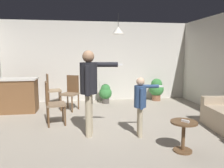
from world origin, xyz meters
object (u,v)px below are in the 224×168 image
object	(u,v)px
dining_chair_centre_back	(52,101)
kitchen_counter	(14,95)
side_table_by_couch	(183,133)
person_adult	(89,84)
dining_chair_near_wall	(51,88)
potted_plant_by_wall	(156,88)
person_child	(141,100)
spare_remote_on_table	(185,121)
dining_chair_by_counter	(71,91)
potted_plant_corner	(105,93)

from	to	relation	value
dining_chair_centre_back	kitchen_counter	bearing A→B (deg)	-149.43
side_table_by_couch	person_adult	distance (m)	1.92
dining_chair_near_wall	potted_plant_by_wall	bearing A→B (deg)	80.72
dining_chair_near_wall	dining_chair_centre_back	bearing A→B (deg)	-5.63
person_adult	person_child	size ratio (longest dim) A/B	1.44
dining_chair_centre_back	spare_remote_on_table	size ratio (longest dim) A/B	7.69
person_child	dining_chair_centre_back	xyz separation A→B (m)	(-1.79, 0.99, -0.18)
kitchen_counter	dining_chair_near_wall	bearing A→B (deg)	34.97
side_table_by_couch	potted_plant_by_wall	world-z (taller)	potted_plant_by_wall
kitchen_counter	potted_plant_by_wall	size ratio (longest dim) A/B	1.63
person_child	spare_remote_on_table	world-z (taller)	person_child
person_adult	spare_remote_on_table	world-z (taller)	person_adult
dining_chair_by_counter	dining_chair_near_wall	xyz separation A→B (m)	(-0.62, 0.63, 0.00)
kitchen_counter	person_adult	size ratio (longest dim) A/B	0.75
person_child	dining_chair_by_counter	bearing A→B (deg)	-144.10
dining_chair_near_wall	person_child	bearing A→B (deg)	21.82
side_table_by_couch	potted_plant_by_wall	distance (m)	4.05
person_child	dining_chair_near_wall	xyz separation A→B (m)	(-2.03, 2.94, -0.18)
potted_plant_corner	dining_chair_centre_back	bearing A→B (deg)	-126.05
dining_chair_centre_back	potted_plant_corner	world-z (taller)	dining_chair_centre_back
potted_plant_corner	kitchen_counter	bearing A→B (deg)	-164.90
person_adult	person_child	world-z (taller)	person_adult
person_adult	dining_chair_near_wall	size ratio (longest dim) A/B	1.68
dining_chair_near_wall	potted_plant_by_wall	world-z (taller)	dining_chair_near_wall
side_table_by_couch	dining_chair_centre_back	xyz separation A→B (m)	(-2.30, 1.76, 0.22)
person_child	spare_remote_on_table	distance (m)	0.98
person_adult	dining_chair_near_wall	bearing A→B (deg)	-148.70
potted_plant_by_wall	person_child	bearing A→B (deg)	-115.22
dining_chair_near_wall	dining_chair_centre_back	distance (m)	1.97
dining_chair_by_counter	spare_remote_on_table	world-z (taller)	dining_chair_by_counter
potted_plant_corner	potted_plant_by_wall	bearing A→B (deg)	4.85
dining_chair_by_counter	person_child	bearing A→B (deg)	150.48
kitchen_counter	potted_plant_corner	world-z (taller)	kitchen_counter
kitchen_counter	potted_plant_by_wall	xyz separation A→B (m)	(4.45, 0.87, -0.05)
side_table_by_couch	potted_plant_corner	bearing A→B (deg)	102.46
person_adult	dining_chair_near_wall	distance (m)	2.97
potted_plant_by_wall	dining_chair_near_wall	bearing A→B (deg)	-176.50
person_adult	dining_chair_by_counter	size ratio (longest dim) A/B	1.68
dining_chair_by_counter	dining_chair_near_wall	bearing A→B (deg)	-16.16
person_adult	side_table_by_couch	bearing A→B (deg)	66.91
side_table_by_couch	dining_chair_near_wall	xyz separation A→B (m)	(-2.55, 3.71, 0.22)
person_child	dining_chair_centre_back	size ratio (longest dim) A/B	1.17
potted_plant_corner	spare_remote_on_table	world-z (taller)	potted_plant_corner
kitchen_counter	potted_plant_by_wall	world-z (taller)	kitchen_counter
person_adult	dining_chair_by_counter	distance (m)	2.21
side_table_by_couch	dining_chair_near_wall	size ratio (longest dim) A/B	0.52
dining_chair_by_counter	potted_plant_by_wall	size ratio (longest dim) A/B	1.30
kitchen_counter	dining_chair_near_wall	world-z (taller)	dining_chair_near_wall
dining_chair_near_wall	potted_plant_by_wall	distance (m)	3.53
kitchen_counter	dining_chair_by_counter	bearing A→B (deg)	0.89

